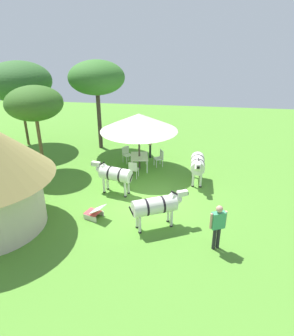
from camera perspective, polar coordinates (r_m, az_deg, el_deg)
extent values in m
plane|color=#518D2E|center=(14.02, 0.90, -5.66)|extent=(36.00, 36.00, 0.00)
cylinder|color=#4D3E39|center=(16.47, -1.42, 3.31)|extent=(0.10, 0.10, 2.15)
cone|color=beige|center=(15.98, -1.48, 8.39)|extent=(4.01, 4.01, 0.89)
cube|color=silver|center=(16.61, -1.41, 2.16)|extent=(1.41, 1.12, 0.04)
cylinder|color=silver|center=(16.22, -2.75, 0.15)|extent=(0.06, 0.06, 0.70)
cylinder|color=silver|center=(17.28, -2.73, 1.74)|extent=(0.06, 0.06, 0.70)
cylinder|color=silver|center=(16.23, 0.03, 0.19)|extent=(0.06, 0.06, 0.70)
cylinder|color=silver|center=(17.29, -0.12, 1.78)|extent=(0.06, 0.06, 0.70)
cube|color=silver|center=(17.52, -3.58, 2.40)|extent=(0.61, 0.61, 0.04)
cube|color=silver|center=(17.58, -3.97, 3.26)|extent=(0.35, 0.33, 0.45)
cylinder|color=silver|center=(17.57, -2.72, 1.70)|extent=(0.04, 0.04, 0.45)
cylinder|color=silver|center=(17.37, -3.72, 1.38)|extent=(0.04, 0.04, 0.45)
cylinder|color=silver|center=(17.84, -3.41, 2.05)|extent=(0.04, 0.04, 0.45)
cylinder|color=silver|center=(17.64, -4.41, 1.74)|extent=(0.04, 0.04, 0.45)
cube|color=silver|center=(15.76, -2.42, -0.22)|extent=(0.46, 0.48, 0.04)
cube|color=silver|center=(15.50, -2.63, 0.24)|extent=(0.08, 0.44, 0.45)
cylinder|color=silver|center=(16.06, -2.88, -0.62)|extent=(0.04, 0.04, 0.45)
cylinder|color=silver|center=(15.96, -1.58, -0.76)|extent=(0.04, 0.04, 0.45)
cylinder|color=silver|center=(15.75, -3.25, -1.16)|extent=(0.04, 0.04, 0.45)
cylinder|color=silver|center=(15.65, -1.92, -1.31)|extent=(0.04, 0.04, 0.45)
cube|color=silver|center=(17.03, 2.10, 1.76)|extent=(0.58, 0.57, 0.04)
cube|color=silver|center=(17.01, 2.71, 2.54)|extent=(0.41, 0.23, 0.45)
cylinder|color=silver|center=(16.90, 1.74, 0.75)|extent=(0.04, 0.04, 0.45)
cylinder|color=silver|center=(17.23, 1.31, 1.23)|extent=(0.04, 0.04, 0.45)
cylinder|color=silver|center=(17.02, 2.88, 0.90)|extent=(0.04, 0.04, 0.45)
cylinder|color=silver|center=(17.34, 2.43, 1.38)|extent=(0.04, 0.04, 0.45)
cylinder|color=#21222A|center=(18.14, 0.59, 3.11)|extent=(0.12, 0.12, 0.82)
cylinder|color=#21222A|center=(18.28, 0.60, 3.28)|extent=(0.12, 0.12, 0.82)
cube|color=beige|center=(17.97, 0.60, 5.27)|extent=(0.46, 0.25, 0.58)
cylinder|color=tan|center=(17.73, 0.58, 5.05)|extent=(0.09, 0.09, 0.55)
cylinder|color=tan|center=(18.20, 0.62, 5.58)|extent=(0.09, 0.09, 0.55)
sphere|color=tan|center=(17.83, 0.61, 6.54)|extent=(0.22, 0.22, 0.22)
cylinder|color=black|center=(11.18, 12.21, -12.48)|extent=(0.12, 0.12, 0.86)
cylinder|color=black|center=(11.25, 12.91, -12.32)|extent=(0.12, 0.12, 0.86)
cube|color=#3E9768|center=(10.80, 12.92, -9.30)|extent=(0.39, 0.51, 0.61)
cylinder|color=tan|center=(10.68, 11.67, -9.48)|extent=(0.09, 0.09, 0.57)
cylinder|color=tan|center=(10.91, 14.15, -8.96)|extent=(0.09, 0.09, 0.57)
sphere|color=tan|center=(10.56, 13.14, -7.32)|extent=(0.23, 0.23, 0.23)
cube|color=#D24246|center=(12.85, -9.95, -8.00)|extent=(0.67, 0.69, 0.03)
cube|color=white|center=(12.59, -9.01, -7.45)|extent=(0.66, 0.67, 0.34)
cube|color=beige|center=(12.71, -10.41, -9.03)|extent=(0.24, 0.58, 0.22)
cube|color=beige|center=(13.06, -9.04, -7.94)|extent=(0.24, 0.58, 0.22)
cylinder|color=silver|center=(11.70, 1.38, -6.94)|extent=(1.32, 1.78, 0.64)
cylinder|color=black|center=(11.61, -0.19, -7.22)|extent=(0.62, 0.36, 0.65)
cylinder|color=black|center=(11.79, 2.76, -6.70)|extent=(0.62, 0.36, 0.65)
cylinder|color=silver|center=(11.88, 5.20, -5.51)|extent=(0.49, 0.61, 0.49)
cube|color=silver|center=(11.91, 6.47, -4.62)|extent=(0.34, 0.44, 0.20)
cube|color=black|center=(11.99, 7.25, -4.60)|extent=(0.16, 0.16, 0.12)
cube|color=black|center=(11.78, 5.24, -4.67)|extent=(0.20, 0.35, 0.28)
cylinder|color=silver|center=(12.35, 3.87, -8.38)|extent=(0.11, 0.11, 0.71)
cylinder|color=black|center=(12.53, 3.83, -9.61)|extent=(0.13, 0.13, 0.06)
cylinder|color=silver|center=(12.09, 4.51, -9.23)|extent=(0.11, 0.11, 0.71)
cylinder|color=black|center=(12.27, 4.46, -10.48)|extent=(0.13, 0.13, 0.06)
cylinder|color=silver|center=(12.00, -1.84, -9.44)|extent=(0.11, 0.11, 0.71)
cylinder|color=black|center=(12.18, -1.82, -10.70)|extent=(0.13, 0.13, 0.06)
cylinder|color=silver|center=(11.72, -1.33, -10.36)|extent=(0.11, 0.11, 0.71)
cylinder|color=black|center=(11.91, -1.32, -11.63)|extent=(0.13, 0.13, 0.06)
cylinder|color=black|center=(11.53, -2.82, -8.09)|extent=(0.15, 0.23, 0.53)
cylinder|color=silver|center=(14.11, -5.78, -1.12)|extent=(0.95, 1.54, 0.62)
cylinder|color=black|center=(13.99, -4.74, -1.31)|extent=(0.63, 0.23, 0.63)
cylinder|color=black|center=(14.22, -6.70, -0.95)|extent=(0.63, 0.23, 0.63)
cylinder|color=silver|center=(14.36, -8.34, 0.00)|extent=(0.40, 0.58, 0.49)
cube|color=silver|center=(14.43, -9.34, 0.76)|extent=(0.27, 0.43, 0.20)
cube|color=black|center=(14.53, -9.94, 0.76)|extent=(0.15, 0.15, 0.12)
cube|color=black|center=(14.27, -8.39, 0.73)|extent=(0.13, 0.36, 0.28)
cylinder|color=silver|center=(14.49, -7.90, -3.17)|extent=(0.11, 0.11, 0.74)
cylinder|color=black|center=(14.65, -7.82, -4.34)|extent=(0.13, 0.13, 0.06)
cylinder|color=silver|center=(14.75, -7.25, -2.60)|extent=(0.11, 0.11, 0.74)
cylinder|color=black|center=(14.91, -7.18, -3.76)|extent=(0.13, 0.13, 0.06)
cylinder|color=silver|center=(14.02, -4.03, -3.98)|extent=(0.11, 0.11, 0.74)
cylinder|color=black|center=(14.19, -3.99, -5.18)|extent=(0.13, 0.13, 0.06)
cylinder|color=silver|center=(14.29, -3.43, -3.37)|extent=(0.11, 0.11, 0.74)
cylinder|color=black|center=(14.45, -3.40, -4.56)|extent=(0.13, 0.13, 0.06)
cylinder|color=black|center=(13.84, -2.96, -2.02)|extent=(0.11, 0.24, 0.53)
cylinder|color=silver|center=(15.26, 9.27, 0.87)|extent=(1.43, 0.67, 0.66)
cylinder|color=black|center=(15.52, 9.27, 1.29)|extent=(0.08, 0.67, 0.67)
cylinder|color=black|center=(15.02, 9.28, 0.48)|extent=(0.08, 0.67, 0.67)
cylinder|color=silver|center=(14.53, 9.33, 0.39)|extent=(0.54, 0.30, 0.50)
cube|color=silver|center=(14.21, 9.37, 0.52)|extent=(0.40, 0.18, 0.20)
cube|color=black|center=(14.06, 9.37, 0.11)|extent=(0.12, 0.12, 0.12)
cube|color=black|center=(14.45, 9.38, 1.12)|extent=(0.37, 0.04, 0.28)
cylinder|color=silver|center=(15.04, 9.81, -2.18)|extent=(0.11, 0.11, 0.75)
cylinder|color=black|center=(15.20, 9.71, -3.34)|extent=(0.13, 0.13, 0.06)
cylinder|color=silver|center=(15.03, 8.43, -2.09)|extent=(0.11, 0.11, 0.75)
cylinder|color=black|center=(15.19, 8.35, -3.26)|extent=(0.13, 0.13, 0.06)
cylinder|color=silver|center=(16.01, 9.77, -0.44)|extent=(0.11, 0.11, 0.75)
cylinder|color=black|center=(16.16, 9.68, -1.55)|extent=(0.13, 0.13, 0.06)
cylinder|color=silver|center=(16.01, 8.47, -0.36)|extent=(0.11, 0.11, 0.75)
cylinder|color=black|center=(16.15, 8.40, -1.48)|extent=(0.13, 0.13, 0.06)
cylinder|color=black|center=(16.00, 9.25, 1.63)|extent=(0.24, 0.05, 0.53)
cylinder|color=brown|center=(17.36, -18.95, 4.16)|extent=(0.18, 0.18, 2.77)
ellipsoid|color=#325E1F|center=(16.78, -19.97, 11.11)|extent=(2.86, 2.86, 1.72)
cylinder|color=#483831|center=(19.56, -8.71, 8.47)|extent=(0.25, 0.25, 3.42)
ellipsoid|color=#346C28|center=(19.01, -9.23, 16.07)|extent=(3.29, 3.29, 1.98)
cylinder|color=brown|center=(21.37, -21.42, 7.75)|extent=(0.16, 0.16, 2.93)
ellipsoid|color=#2E5D27|center=(20.85, -22.53, 14.45)|extent=(3.97, 3.97, 2.38)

